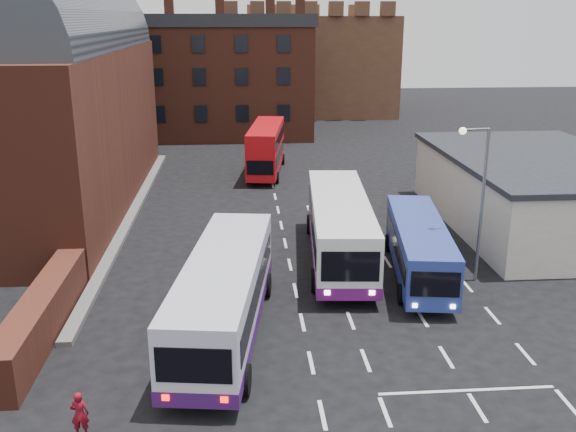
{
  "coord_description": "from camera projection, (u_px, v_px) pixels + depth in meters",
  "views": [
    {
      "loc": [
        -2.42,
        -21.22,
        11.98
      ],
      "look_at": [
        0.0,
        10.0,
        2.2
      ],
      "focal_mm": 40.0,
      "sensor_mm": 36.0,
      "label": 1
    }
  ],
  "objects": [
    {
      "name": "pedestrian_beige",
      "position": [
        187.0,
        372.0,
        21.14
      ],
      "size": [
        0.85,
        0.73,
        1.49
      ],
      "primitive_type": "imported",
      "rotation": [
        0.0,
        0.0,
        3.41
      ],
      "color": "#ABA18F",
      "rests_on": "ground"
    },
    {
      "name": "street_lamp",
      "position": [
        478.0,
        190.0,
        29.01
      ],
      "size": [
        1.49,
        0.42,
        7.35
      ],
      "rotation": [
        0.0,
        0.0,
        0.15
      ],
      "color": "slate",
      "rests_on": "ground"
    },
    {
      "name": "bus_red_double",
      "position": [
        266.0,
        148.0,
        50.43
      ],
      "size": [
        3.47,
        9.83,
        3.85
      ],
      "rotation": [
        0.0,
        0.0,
        3.01
      ],
      "color": "red",
      "rests_on": "ground"
    },
    {
      "name": "bus_blue",
      "position": [
        419.0,
        245.0,
        30.42
      ],
      "size": [
        3.6,
        10.06,
        2.68
      ],
      "rotation": [
        0.0,
        0.0,
        3.0
      ],
      "color": "navy",
      "rests_on": "ground"
    },
    {
      "name": "pedestrian_red",
      "position": [
        80.0,
        414.0,
        18.95
      ],
      "size": [
        0.55,
        0.38,
        1.47
      ],
      "primitive_type": "imported",
      "rotation": [
        0.0,
        0.0,
        3.2
      ],
      "color": "maroon",
      "rests_on": "ground"
    },
    {
      "name": "railway_station",
      "position": [
        30.0,
        88.0,
        40.51
      ],
      "size": [
        12.0,
        28.0,
        16.0
      ],
      "color": "#602B1E",
      "rests_on": "ground"
    },
    {
      "name": "forecourt_wall",
      "position": [
        42.0,
        315.0,
        24.82
      ],
      "size": [
        1.2,
        10.0,
        1.8
      ],
      "primitive_type": "cube",
      "color": "#602B1E",
      "rests_on": "ground"
    },
    {
      "name": "castle_keep",
      "position": [
        300.0,
        63.0,
        85.4
      ],
      "size": [
        22.0,
        22.0,
        12.0
      ],
      "primitive_type": "cube",
      "color": "brown",
      "rests_on": "ground"
    },
    {
      "name": "bus_white_inbound",
      "position": [
        340.0,
        224.0,
        32.3
      ],
      "size": [
        3.81,
        12.31,
        3.31
      ],
      "rotation": [
        0.0,
        0.0,
        3.06
      ],
      "color": "silver",
      "rests_on": "ground"
    },
    {
      "name": "ground",
      "position": [
        309.0,
        352.0,
        23.94
      ],
      "size": [
        180.0,
        180.0,
        0.0
      ],
      "primitive_type": "plane",
      "color": "black"
    },
    {
      "name": "cream_building",
      "position": [
        536.0,
        191.0,
        37.73
      ],
      "size": [
        10.4,
        16.4,
        4.25
      ],
      "color": "beige",
      "rests_on": "ground"
    },
    {
      "name": "brick_terrace",
      "position": [
        203.0,
        82.0,
        65.63
      ],
      "size": [
        22.0,
        10.0,
        11.0
      ],
      "primitive_type": "cube",
      "color": "brown",
      "rests_on": "ground"
    },
    {
      "name": "bus_white_outbound",
      "position": [
        224.0,
        290.0,
        24.72
      ],
      "size": [
        4.22,
        11.91,
        3.18
      ],
      "rotation": [
        0.0,
        0.0,
        -0.14
      ],
      "color": "silver",
      "rests_on": "ground"
    }
  ]
}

